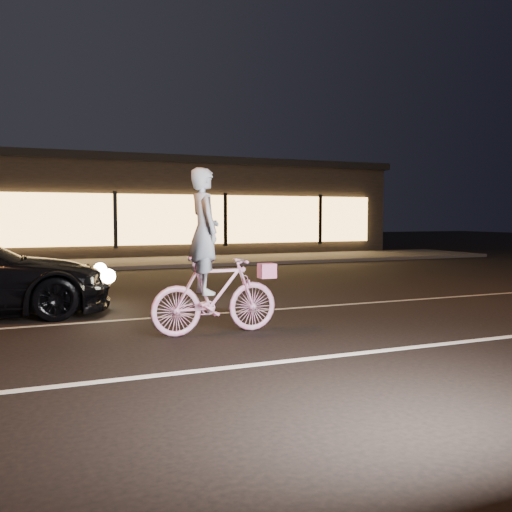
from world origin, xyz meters
name	(u,v)px	position (x,y,z in m)	size (l,w,h in m)	color
ground	(279,334)	(0.00, 0.00, 0.00)	(90.00, 90.00, 0.00)	black
lane_stripe_near	(331,356)	(0.00, -1.50, 0.00)	(60.00, 0.12, 0.01)	silver
lane_stripe_far	(232,312)	(0.00, 2.00, 0.00)	(60.00, 0.10, 0.01)	gray
sidewalk	(124,263)	(0.00, 13.00, 0.06)	(30.00, 4.00, 0.12)	#383533
storefront	(100,207)	(0.00, 18.97, 2.15)	(25.40, 8.42, 4.20)	black
cyclist	(212,276)	(-0.92, 0.34, 0.86)	(1.93, 0.66, 2.43)	#E44299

